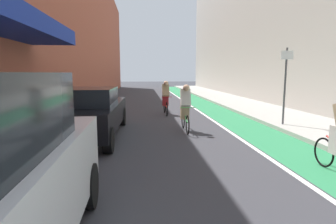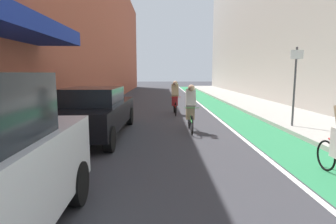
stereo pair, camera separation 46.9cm
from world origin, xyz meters
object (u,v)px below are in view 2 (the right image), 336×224
object	(u,v)px
cyclist_trailing	(191,107)
cyclist_far	(175,97)
parked_sedan_black	(95,111)
street_sign_post	(295,80)

from	to	relation	value
cyclist_trailing	cyclist_far	xyz separation A→B (m)	(-0.33, 3.86, 0.00)
parked_sedan_black	cyclist_trailing	bearing A→B (deg)	10.56
parked_sedan_black	cyclist_trailing	xyz separation A→B (m)	(3.05, 0.57, 0.06)
parked_sedan_black	street_sign_post	size ratio (longest dim) A/B	1.79
parked_sedan_black	cyclist_trailing	world-z (taller)	cyclist_trailing
cyclist_far	street_sign_post	xyz separation A→B (m)	(3.93, -3.65, 0.90)
cyclist_far	street_sign_post	size ratio (longest dim) A/B	0.63
parked_sedan_black	cyclist_trailing	size ratio (longest dim) A/B	2.87
cyclist_trailing	cyclist_far	bearing A→B (deg)	94.93
cyclist_far	cyclist_trailing	bearing A→B (deg)	-85.07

